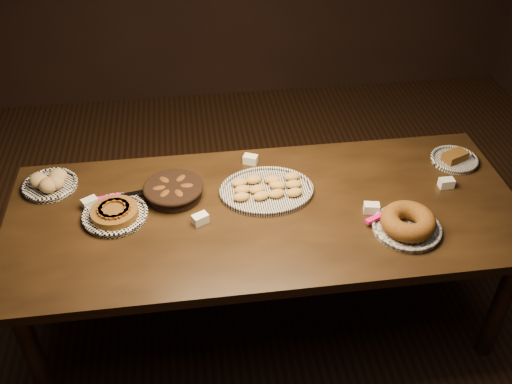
{
  "coord_description": "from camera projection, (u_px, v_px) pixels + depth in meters",
  "views": [
    {
      "loc": [
        -0.32,
        -2.0,
        2.47
      ],
      "look_at": [
        -0.04,
        0.05,
        0.82
      ],
      "focal_mm": 40.0,
      "sensor_mm": 36.0,
      "label": 1
    }
  ],
  "objects": [
    {
      "name": "croissant_basket",
      "position": [
        173.0,
        190.0,
        2.7
      ],
      "size": [
        0.33,
        0.33,
        0.07
      ],
      "rotation": [
        0.0,
        0.0,
        0.31
      ],
      "color": "black",
      "rests_on": "buffet_table"
    },
    {
      "name": "tent_cards",
      "position": [
        273.0,
        193.0,
        2.71
      ],
      "size": [
        1.79,
        0.52,
        0.04
      ],
      "color": "white",
      "rests_on": "buffet_table"
    },
    {
      "name": "bundt_cake_plate",
      "position": [
        407.0,
        223.0,
        2.52
      ],
      "size": [
        0.33,
        0.33,
        0.1
      ],
      "rotation": [
        0.0,
        0.0,
        0.14
      ],
      "color": "black",
      "rests_on": "buffet_table"
    },
    {
      "name": "apple_tart_plate",
      "position": [
        115.0,
        213.0,
        2.6
      ],
      "size": [
        0.32,
        0.31,
        0.06
      ],
      "rotation": [
        0.0,
        0.0,
        -0.12
      ],
      "color": "white",
      "rests_on": "buffet_table"
    },
    {
      "name": "buffet_table",
      "position": [
        266.0,
        221.0,
        2.7
      ],
      "size": [
        2.4,
        1.0,
        0.75
      ],
      "color": "black",
      "rests_on": "ground"
    },
    {
      "name": "madeleine_platter",
      "position": [
        267.0,
        189.0,
        2.74
      ],
      "size": [
        0.45,
        0.37,
        0.05
      ],
      "rotation": [
        0.0,
        0.0,
        -0.34
      ],
      "color": "black",
      "rests_on": "buffet_table"
    },
    {
      "name": "bread_roll_plate",
      "position": [
        50.0,
        183.0,
        2.76
      ],
      "size": [
        0.27,
        0.27,
        0.08
      ],
      "rotation": [
        0.0,
        0.0,
        -0.17
      ],
      "color": "white",
      "rests_on": "buffet_table"
    },
    {
      "name": "ground",
      "position": [
        265.0,
        314.0,
        3.12
      ],
      "size": [
        5.0,
        5.0,
        0.0
      ],
      "primitive_type": "plane",
      "color": "black",
      "rests_on": "ground"
    },
    {
      "name": "loaf_plate",
      "position": [
        454.0,
        159.0,
        2.94
      ],
      "size": [
        0.24,
        0.24,
        0.06
      ],
      "rotation": [
        0.0,
        0.0,
        0.39
      ],
      "color": "black",
      "rests_on": "buffet_table"
    }
  ]
}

